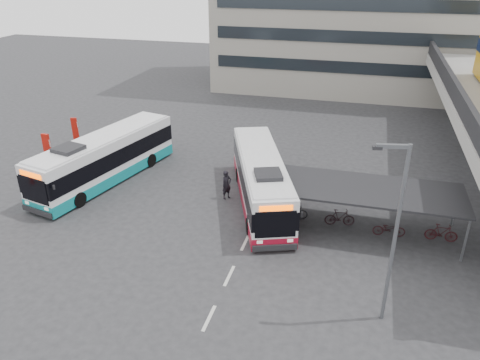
% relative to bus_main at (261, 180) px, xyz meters
% --- Properties ---
extents(ground, '(120.00, 120.00, 0.00)m').
position_rel_bus_main_xyz_m(ground, '(-2.27, -4.60, -1.53)').
color(ground, '#28282B').
rests_on(ground, ground).
extents(bike_shelter, '(10.00, 4.00, 2.54)m').
position_rel_bus_main_xyz_m(bike_shelter, '(6.19, -1.60, 0.11)').
color(bike_shelter, '#595B60').
rests_on(bike_shelter, ground).
extents(road_markings, '(0.15, 7.60, 0.01)m').
position_rel_bus_main_xyz_m(road_markings, '(0.23, -7.60, -1.52)').
color(road_markings, beige).
rests_on(road_markings, ground).
extents(bus_main, '(6.15, 11.26, 3.29)m').
position_rel_bus_main_xyz_m(bus_main, '(0.00, 0.00, 0.00)').
color(bus_main, white).
rests_on(bus_main, ground).
extents(bus_teal, '(5.03, 11.79, 3.41)m').
position_rel_bus_main_xyz_m(bus_teal, '(-10.74, 0.40, 0.06)').
color(bus_teal, white).
rests_on(bus_teal, ground).
extents(pedestrian, '(0.75, 0.81, 1.86)m').
position_rel_bus_main_xyz_m(pedestrian, '(-2.17, -0.02, -0.60)').
color(pedestrian, black).
rests_on(pedestrian, ground).
extents(lamp_post, '(1.37, 0.40, 7.81)m').
position_rel_bus_main_xyz_m(lamp_post, '(7.13, -8.68, 2.93)').
color(lamp_post, '#595B60').
rests_on(lamp_post, ground).
extents(sign_totem_mid, '(0.59, 0.19, 2.72)m').
position_rel_bus_main_xyz_m(sign_totem_mid, '(-15.47, 0.80, -0.13)').
color(sign_totem_mid, '#AE130A').
rests_on(sign_totem_mid, ground).
extents(sign_totem_north, '(0.49, 0.26, 2.28)m').
position_rel_bus_main_xyz_m(sign_totem_north, '(-16.47, 5.65, -0.35)').
color(sign_totem_north, '#AE130A').
rests_on(sign_totem_north, ground).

